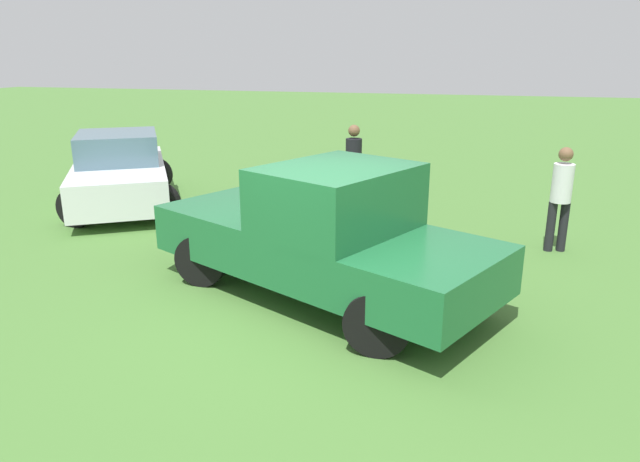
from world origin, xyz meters
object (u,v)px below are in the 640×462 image
object	(u,v)px
pickup_truck	(327,232)
person_visitor	(561,194)
sedan_near	(120,172)
person_bystander	(354,163)

from	to	relation	value
pickup_truck	person_visitor	world-z (taller)	pickup_truck
sedan_near	person_visitor	world-z (taller)	person_visitor
sedan_near	person_bystander	distance (m)	4.89
pickup_truck	person_bystander	xyz separation A→B (m)	(-0.59, 4.32, 0.08)
sedan_near	person_visitor	distance (m)	8.55
pickup_truck	sedan_near	world-z (taller)	pickup_truck
person_bystander	person_visitor	size ratio (longest dim) A/B	1.03
pickup_truck	person_bystander	bearing A→B (deg)	-56.51
person_visitor	person_bystander	bearing A→B (deg)	-125.91
person_bystander	sedan_near	bearing A→B (deg)	-122.09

